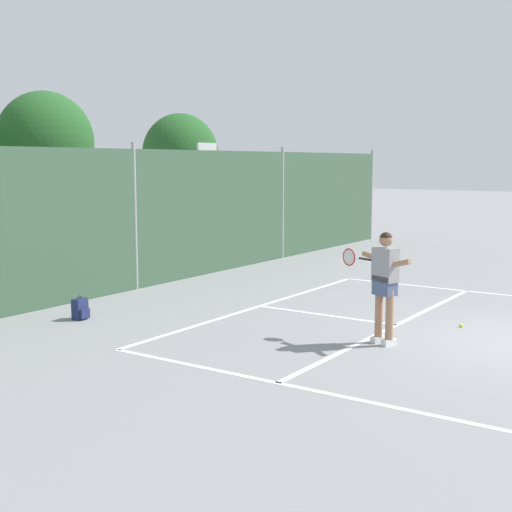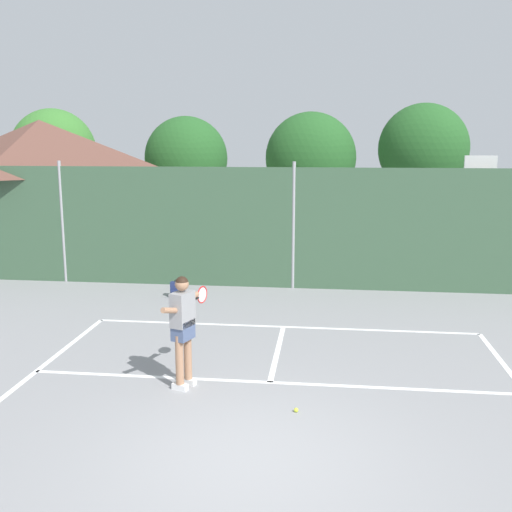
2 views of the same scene
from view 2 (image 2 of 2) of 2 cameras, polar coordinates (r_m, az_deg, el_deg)
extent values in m
plane|color=gray|center=(7.85, -0.46, -19.15)|extent=(120.00, 120.00, 0.00)
cube|color=white|center=(12.88, 2.65, -6.83)|extent=(8.20, 0.10, 0.01)
cube|color=white|center=(10.06, 1.36, -12.08)|extent=(8.20, 0.10, 0.01)
cube|color=white|center=(11.43, 2.08, -9.18)|extent=(0.10, 2.97, 0.01)
cube|color=#38563D|center=(15.93, 3.63, 2.64)|extent=(26.00, 0.05, 3.27)
cylinder|color=#99999E|center=(17.52, -18.14, 3.12)|extent=(0.09, 0.09, 3.42)
cylinder|color=#99999E|center=(15.92, 3.63, 2.91)|extent=(0.09, 0.09, 3.42)
cylinder|color=#284CB2|center=(18.45, 20.39, 2.77)|extent=(0.12, 0.12, 3.05)
cube|color=white|center=(18.20, 20.83, 8.10)|extent=(0.90, 0.06, 0.60)
torus|color=#D85919|center=(17.95, 20.99, 7.35)|extent=(0.48, 0.48, 0.02)
cube|color=beige|center=(21.15, -19.64, 3.56)|extent=(6.09, 5.16, 2.89)
pyramid|color=brown|center=(21.00, -20.05, 9.84)|extent=(6.58, 5.57, 1.75)
cylinder|color=brown|center=(27.20, -18.59, 4.19)|extent=(0.36, 0.36, 1.98)
ellipsoid|color=#38752D|center=(27.05, -18.92, 9.50)|extent=(3.61, 3.25, 3.61)
cylinder|color=brown|center=(25.29, -6.63, 3.99)|extent=(0.36, 0.36, 1.79)
ellipsoid|color=#235623|center=(25.11, -6.75, 9.34)|extent=(3.45, 3.11, 3.45)
cylinder|color=brown|center=(24.62, 5.19, 3.76)|extent=(0.36, 0.36, 1.73)
ellipsoid|color=#235623|center=(24.43, 5.29, 9.42)|extent=(3.67, 3.30, 3.67)
cylinder|color=brown|center=(24.87, 15.52, 3.98)|extent=(0.36, 0.36, 2.16)
ellipsoid|color=#235623|center=(24.71, 15.83, 9.94)|extent=(3.54, 3.18, 3.54)
cube|color=silver|center=(9.85, -7.32, -12.39)|extent=(0.29, 0.20, 0.10)
cube|color=silver|center=(10.03, -6.54, -11.92)|extent=(0.29, 0.20, 0.10)
cylinder|color=#A37556|center=(9.67, -7.39, -9.89)|extent=(0.13, 0.13, 0.82)
cylinder|color=#A37556|center=(9.86, -6.60, -9.46)|extent=(0.13, 0.13, 0.82)
cube|color=#47567A|center=(9.61, -7.06, -7.05)|extent=(0.35, 0.42, 0.32)
cube|color=gray|center=(9.51, -7.10, -5.10)|extent=(0.36, 0.46, 0.56)
sphere|color=#A37556|center=(9.41, -7.16, -2.70)|extent=(0.22, 0.22, 0.22)
sphere|color=black|center=(9.40, -7.17, -2.58)|extent=(0.21, 0.21, 0.21)
cylinder|color=#A37556|center=(9.66, -6.58, -4.22)|extent=(0.28, 0.55, 0.17)
cylinder|color=#A37556|center=(9.28, -8.08, -5.22)|extent=(0.26, 0.51, 0.22)
cylinder|color=black|center=(9.85, -6.05, -4.22)|extent=(0.14, 0.29, 0.04)
torus|color=red|center=(10.16, -5.21, -3.73)|extent=(0.13, 0.29, 0.30)
cylinder|color=silver|center=(10.16, -5.21, -3.73)|extent=(0.10, 0.25, 0.26)
sphere|color=#CCE033|center=(9.06, 3.89, -14.60)|extent=(0.07, 0.07, 0.07)
cube|color=navy|center=(15.36, -7.71, -3.22)|extent=(0.29, 0.20, 0.40)
cube|color=navy|center=(15.27, -7.78, -3.62)|extent=(0.23, 0.08, 0.18)
torus|color=black|center=(15.31, -7.73, -2.42)|extent=(0.09, 0.02, 0.09)
camera|label=1|loc=(13.47, -64.11, 0.72)|focal=49.03mm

